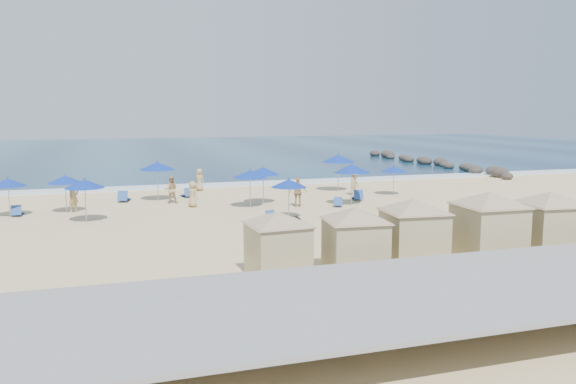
% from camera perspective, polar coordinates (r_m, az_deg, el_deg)
% --- Properties ---
extents(ground, '(160.00, 160.00, 0.00)m').
position_cam_1_polar(ground, '(29.13, -0.42, -3.10)').
color(ground, beige).
rests_on(ground, ground).
extents(ocean, '(160.00, 80.00, 0.06)m').
position_cam_1_polar(ocean, '(82.93, -11.66, 4.11)').
color(ocean, '#0E2C4D').
rests_on(ocean, ground).
extents(surf_line, '(160.00, 2.50, 0.08)m').
position_cam_1_polar(surf_line, '(43.99, -6.35, 0.75)').
color(surf_line, white).
rests_on(surf_line, ground).
extents(seawall, '(160.00, 6.10, 1.22)m').
position_cam_1_polar(seawall, '(16.92, 13.29, -9.42)').
color(seawall, gray).
rests_on(seawall, ground).
extents(rock_jetty, '(2.56, 26.66, 0.96)m').
position_cam_1_polar(rock_jetty, '(61.67, 14.30, 2.98)').
color(rock_jetty, '#2A2623').
rests_on(rock_jetty, ground).
extents(trash_bin, '(0.79, 0.79, 0.74)m').
position_cam_1_polar(trash_bin, '(26.56, 0.32, -3.40)').
color(trash_bin, black).
rests_on(trash_bin, ground).
extents(cabana_0, '(4.09, 4.09, 2.57)m').
position_cam_1_polar(cabana_0, '(19.26, -1.05, -4.50)').
color(cabana_0, tan).
rests_on(cabana_0, ground).
extents(cabana_1, '(4.21, 4.21, 2.66)m').
position_cam_1_polar(cabana_1, '(19.77, 6.85, -4.09)').
color(cabana_1, tan).
rests_on(cabana_1, ground).
extents(cabana_2, '(4.42, 4.42, 2.78)m').
position_cam_1_polar(cabana_2, '(21.37, 12.68, -3.10)').
color(cabana_2, tan).
rests_on(cabana_2, ground).
extents(cabana_3, '(4.73, 4.73, 2.97)m').
position_cam_1_polar(cabana_3, '(22.72, 19.73, -2.46)').
color(cabana_3, tan).
rests_on(cabana_3, ground).
extents(cabana_4, '(4.51, 4.51, 2.84)m').
position_cam_1_polar(cabana_4, '(24.53, 25.05, -2.16)').
color(cabana_4, tan).
rests_on(cabana_4, ground).
extents(umbrella_0, '(1.92, 1.92, 2.19)m').
position_cam_1_polar(umbrella_0, '(33.85, -26.58, 0.87)').
color(umbrella_0, '#A5A8AD').
rests_on(umbrella_0, ground).
extents(umbrella_1, '(1.94, 1.94, 2.20)m').
position_cam_1_polar(umbrella_1, '(33.97, -21.71, 1.20)').
color(umbrella_1, '#A5A8AD').
rests_on(umbrella_1, ground).
extents(umbrella_2, '(2.05, 2.05, 2.33)m').
position_cam_1_polar(umbrella_2, '(30.64, -19.96, 0.79)').
color(umbrella_2, '#A5A8AD').
rests_on(umbrella_2, ground).
extents(umbrella_3, '(2.28, 2.28, 2.59)m').
position_cam_1_polar(umbrella_3, '(36.78, -13.15, 2.59)').
color(umbrella_3, '#A5A8AD').
rests_on(umbrella_3, ground).
extents(umbrella_4, '(2.05, 2.05, 2.33)m').
position_cam_1_polar(umbrella_4, '(33.35, -3.89, 1.84)').
color(umbrella_4, '#A5A8AD').
rests_on(umbrella_4, ground).
extents(umbrella_5, '(1.96, 1.96, 2.23)m').
position_cam_1_polar(umbrella_5, '(29.68, 0.08, 0.90)').
color(umbrella_5, '#A5A8AD').
rests_on(umbrella_5, ground).
extents(umbrella_6, '(2.08, 2.08, 2.37)m').
position_cam_1_polar(umbrella_6, '(34.71, -2.53, 2.15)').
color(umbrella_6, '#A5A8AD').
rests_on(umbrella_6, ground).
extents(umbrella_7, '(2.29, 2.29, 2.61)m').
position_cam_1_polar(umbrella_7, '(34.31, 6.51, 2.38)').
color(umbrella_7, '#A5A8AD').
rests_on(umbrella_7, ground).
extents(umbrella_8, '(2.39, 2.39, 2.72)m').
position_cam_1_polar(umbrella_8, '(40.33, 5.14, 3.41)').
color(umbrella_8, '#A5A8AD').
rests_on(umbrella_8, ground).
extents(umbrella_9, '(1.83, 1.83, 2.08)m').
position_cam_1_polar(umbrella_9, '(39.00, 10.71, 2.31)').
color(umbrella_9, '#A5A8AD').
rests_on(umbrella_9, ground).
extents(beach_chair_0, '(0.53, 1.18, 0.65)m').
position_cam_1_polar(beach_chair_0, '(34.26, -25.82, -1.84)').
color(beach_chair_0, '#294D98').
rests_on(beach_chair_0, ground).
extents(beach_chair_1, '(0.90, 1.47, 0.75)m').
position_cam_1_polar(beach_chair_1, '(37.18, -16.34, -0.56)').
color(beach_chair_1, '#294D98').
rests_on(beach_chair_1, ground).
extents(beach_chair_2, '(0.77, 1.30, 0.67)m').
position_cam_1_polar(beach_chair_2, '(38.15, -10.22, -0.18)').
color(beach_chair_2, '#294D98').
rests_on(beach_chair_2, ground).
extents(beach_chair_3, '(1.00, 1.33, 0.67)m').
position_cam_1_polar(beach_chair_3, '(29.20, -2.14, -2.62)').
color(beach_chair_3, '#294D98').
rests_on(beach_chair_3, ground).
extents(beach_chair_4, '(0.92, 1.24, 0.63)m').
position_cam_1_polar(beach_chair_4, '(34.03, 5.12, -1.12)').
color(beach_chair_4, '#294D98').
rests_on(beach_chair_4, ground).
extents(beach_chair_5, '(0.88, 1.45, 0.74)m').
position_cam_1_polar(beach_chair_5, '(36.54, 7.06, -0.44)').
color(beach_chair_5, '#294D98').
rests_on(beach_chair_5, ground).
extents(beachgoer_0, '(0.79, 0.80, 1.86)m').
position_cam_1_polar(beachgoer_0, '(34.03, -20.97, -0.42)').
color(beachgoer_0, tan).
rests_on(beachgoer_0, ground).
extents(beachgoer_1, '(0.91, 0.76, 1.71)m').
position_cam_1_polar(beachgoer_1, '(35.88, -11.79, 0.25)').
color(beachgoer_1, tan).
rests_on(beachgoer_1, ground).
extents(beachgoer_2, '(1.12, 0.69, 1.79)m').
position_cam_1_polar(beachgoer_2, '(33.74, 1.03, -0.00)').
color(beachgoer_2, tan).
rests_on(beachgoer_2, ground).
extents(beachgoer_3, '(1.19, 1.17, 1.64)m').
position_cam_1_polar(beachgoer_3, '(38.60, 6.82, 0.87)').
color(beachgoer_3, tan).
rests_on(beachgoer_3, ground).
extents(beachgoer_4, '(0.88, 0.94, 1.62)m').
position_cam_1_polar(beachgoer_4, '(41.04, -8.98, 1.24)').
color(beachgoer_4, tan).
rests_on(beachgoer_4, ground).
extents(beachgoer_5, '(0.83, 0.91, 1.56)m').
position_cam_1_polar(beachgoer_5, '(34.10, -9.67, -0.22)').
color(beachgoer_5, tan).
rests_on(beachgoer_5, ground).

